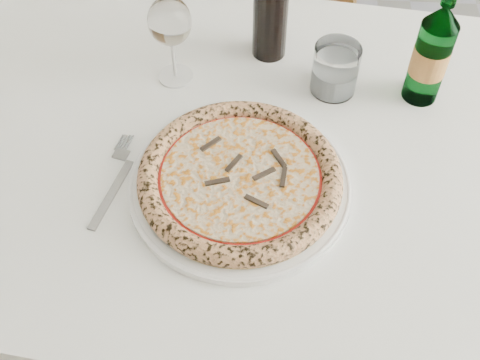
{
  "coord_description": "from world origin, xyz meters",
  "views": [
    {
      "loc": [
        -0.17,
        -0.7,
        1.54
      ],
      "look_at": [
        -0.2,
        -0.11,
        0.78
      ],
      "focal_mm": 45.0,
      "sensor_mm": 36.0,
      "label": 1
    }
  ],
  "objects_px": {
    "pizza": "(240,178)",
    "tumbler": "(335,72)",
    "plate": "(240,184)",
    "beer_bottle": "(432,53)",
    "dining_table": "(243,173)",
    "wine_bottle": "(271,3)",
    "wine_glass": "(170,24)"
  },
  "relations": [
    {
      "from": "pizza",
      "to": "tumbler",
      "type": "distance_m",
      "value": 0.29
    },
    {
      "from": "plate",
      "to": "beer_bottle",
      "type": "distance_m",
      "value": 0.41
    },
    {
      "from": "pizza",
      "to": "dining_table",
      "type": "bearing_deg",
      "value": 90.0
    },
    {
      "from": "tumbler",
      "to": "wine_bottle",
      "type": "height_order",
      "value": "wine_bottle"
    },
    {
      "from": "plate",
      "to": "pizza",
      "type": "height_order",
      "value": "pizza"
    },
    {
      "from": "plate",
      "to": "tumbler",
      "type": "distance_m",
      "value": 0.29
    },
    {
      "from": "pizza",
      "to": "tumbler",
      "type": "xyz_separation_m",
      "value": [
        0.16,
        0.24,
        0.01
      ]
    },
    {
      "from": "dining_table",
      "to": "plate",
      "type": "relative_size",
      "value": 4.32
    },
    {
      "from": "tumbler",
      "to": "beer_bottle",
      "type": "bearing_deg",
      "value": -2.91
    },
    {
      "from": "tumbler",
      "to": "wine_bottle",
      "type": "xyz_separation_m",
      "value": [
        -0.12,
        0.1,
        0.07
      ]
    },
    {
      "from": "wine_glass",
      "to": "beer_bottle",
      "type": "xyz_separation_m",
      "value": [
        0.46,
        -0.02,
        -0.03
      ]
    },
    {
      "from": "dining_table",
      "to": "plate",
      "type": "xyz_separation_m",
      "value": [
        0.0,
        -0.1,
        0.09
      ]
    },
    {
      "from": "plate",
      "to": "wine_bottle",
      "type": "relative_size",
      "value": 1.35
    },
    {
      "from": "pizza",
      "to": "wine_glass",
      "type": "relative_size",
      "value": 1.9
    },
    {
      "from": "beer_bottle",
      "to": "wine_bottle",
      "type": "height_order",
      "value": "wine_bottle"
    },
    {
      "from": "plate",
      "to": "pizza",
      "type": "relative_size",
      "value": 1.1
    },
    {
      "from": "tumbler",
      "to": "beer_bottle",
      "type": "height_order",
      "value": "beer_bottle"
    },
    {
      "from": "beer_bottle",
      "to": "wine_glass",
      "type": "bearing_deg",
      "value": 177.36
    },
    {
      "from": "dining_table",
      "to": "wine_bottle",
      "type": "distance_m",
      "value": 0.32
    },
    {
      "from": "pizza",
      "to": "wine_glass",
      "type": "xyz_separation_m",
      "value": [
        -0.14,
        0.26,
        0.1
      ]
    },
    {
      "from": "pizza",
      "to": "wine_bottle",
      "type": "distance_m",
      "value": 0.35
    },
    {
      "from": "plate",
      "to": "wine_bottle",
      "type": "bearing_deg",
      "value": 84.06
    },
    {
      "from": "plate",
      "to": "tumbler",
      "type": "height_order",
      "value": "tumbler"
    },
    {
      "from": "plate",
      "to": "wine_glass",
      "type": "bearing_deg",
      "value": 118.39
    },
    {
      "from": "wine_bottle",
      "to": "pizza",
      "type": "bearing_deg",
      "value": -95.94
    },
    {
      "from": "pizza",
      "to": "wine_glass",
      "type": "bearing_deg",
      "value": 118.39
    },
    {
      "from": "pizza",
      "to": "beer_bottle",
      "type": "relative_size",
      "value": 1.33
    },
    {
      "from": "wine_glass",
      "to": "plate",
      "type": "bearing_deg",
      "value": -61.61
    },
    {
      "from": "dining_table",
      "to": "wine_bottle",
      "type": "xyz_separation_m",
      "value": [
        0.04,
        0.24,
        0.2
      ]
    },
    {
      "from": "wine_bottle",
      "to": "dining_table",
      "type": "bearing_deg",
      "value": -98.38
    },
    {
      "from": "plate",
      "to": "beer_bottle",
      "type": "relative_size",
      "value": 1.47
    },
    {
      "from": "dining_table",
      "to": "plate",
      "type": "distance_m",
      "value": 0.14
    }
  ]
}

